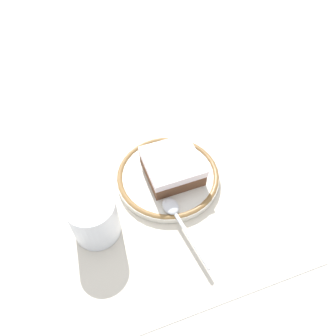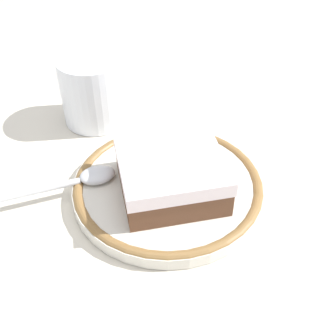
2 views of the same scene
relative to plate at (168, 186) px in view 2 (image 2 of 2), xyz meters
The scene contains 7 objects.
ground_plane 0.02m from the plate, 45.80° to the left, with size 2.40×2.40×0.00m, color #B7B2A8.
placemat 0.02m from the plate, 45.80° to the left, with size 0.50×0.38×0.00m, color beige.
plate is the anchor object (origin of this frame).
cake_slice 0.03m from the plate, 81.46° to the right, with size 0.10×0.10×0.04m.
spoon 0.09m from the plate, 169.83° to the left, with size 0.14×0.04×0.01m.
cup 0.16m from the plate, 113.04° to the left, with size 0.08×0.08×0.08m.
napkin 0.18m from the plate, 38.04° to the left, with size 0.13×0.13×0.00m, color white.
Camera 2 is at (-0.07, -0.32, 0.31)m, focal length 46.14 mm.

